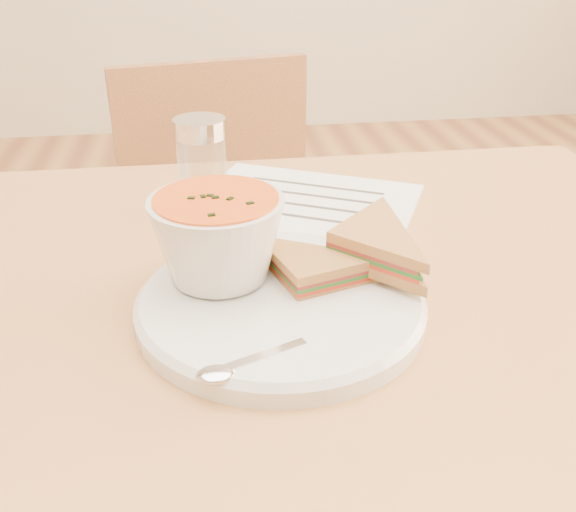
{
  "coord_description": "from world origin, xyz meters",
  "views": [
    {
      "loc": [
        -0.09,
        -0.59,
        1.09
      ],
      "look_at": [
        -0.01,
        -0.06,
        0.8
      ],
      "focal_mm": 40.0,
      "sensor_mm": 36.0,
      "label": 1
    }
  ],
  "objects": [
    {
      "name": "soup_bowl",
      "position": [
        -0.08,
        -0.04,
        0.81
      ],
      "size": [
        0.17,
        0.17,
        0.09
      ],
      "primitive_type": null,
      "rotation": [
        0.0,
        0.0,
        0.38
      ],
      "color": "silver",
      "rests_on": "plate"
    },
    {
      "name": "paper_menu",
      "position": [
        0.05,
        0.18,
        0.75
      ],
      "size": [
        0.34,
        0.31,
        0.0
      ],
      "primitive_type": null,
      "rotation": [
        0.0,
        0.0,
        -0.47
      ],
      "color": "white",
      "rests_on": "dining_table"
    },
    {
      "name": "condiment_shaker",
      "position": [
        -0.09,
        0.18,
        0.81
      ],
      "size": [
        0.08,
        0.08,
        0.12
      ],
      "primitive_type": null,
      "rotation": [
        0.0,
        0.0,
        -0.32
      ],
      "color": "silver",
      "rests_on": "dining_table"
    },
    {
      "name": "sandwich_half_a",
      "position": [
        -0.01,
        -0.1,
        0.78
      ],
      "size": [
        0.12,
        0.12,
        0.03
      ],
      "primitive_type": null,
      "rotation": [
        0.0,
        0.0,
        0.29
      ],
      "color": "#B98141",
      "rests_on": "plate"
    },
    {
      "name": "dining_table",
      "position": [
        0.0,
        0.0,
        0.38
      ],
      "size": [
        1.0,
        0.7,
        0.75
      ],
      "primitive_type": null,
      "color": "olive",
      "rests_on": "floor"
    },
    {
      "name": "plate",
      "position": [
        -0.02,
        -0.08,
        0.76
      ],
      "size": [
        0.33,
        0.33,
        0.02
      ],
      "primitive_type": null,
      "rotation": [
        0.0,
        0.0,
        0.25
      ],
      "color": "silver",
      "rests_on": "dining_table"
    },
    {
      "name": "chair_far",
      "position": [
        -0.03,
        0.46,
        0.42
      ],
      "size": [
        0.44,
        0.44,
        0.85
      ],
      "primitive_type": null,
      "rotation": [
        0.0,
        0.0,
        3.34
      ],
      "color": "brown",
      "rests_on": "floor"
    },
    {
      "name": "sandwich_half_b",
      "position": [
        0.03,
        -0.04,
        0.8
      ],
      "size": [
        0.16,
        0.16,
        0.03
      ],
      "primitive_type": null,
      "rotation": [
        0.0,
        0.0,
        -0.79
      ],
      "color": "#B98141",
      "rests_on": "plate"
    },
    {
      "name": "spoon",
      "position": [
        -0.05,
        -0.17,
        0.77
      ],
      "size": [
        0.16,
        0.09,
        0.01
      ],
      "primitive_type": null,
      "rotation": [
        0.0,
        0.0,
        0.41
      ],
      "color": "silver",
      "rests_on": "plate"
    }
  ]
}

